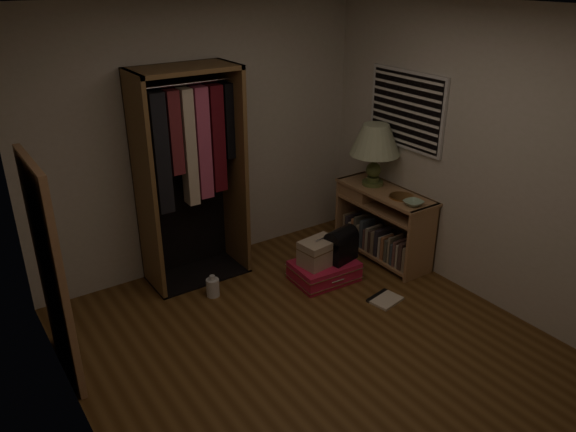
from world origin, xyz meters
The scene contains 13 objects.
ground centered at (0.00, 0.00, 0.00)m, with size 4.00×4.00×0.00m, color #543518.
room_walls centered at (0.08, 0.04, 1.50)m, with size 3.52×4.02×2.60m.
console_bookshelf centered at (1.54, 1.04, 0.39)m, with size 0.42×1.12×0.75m.
open_wardrobe centered at (-0.23, 1.77, 1.20)m, with size 0.96×0.50×2.05m.
floor_mirror centered at (-1.70, 1.00, 0.85)m, with size 0.06×0.80×1.70m.
pink_suitcase centered at (0.73, 0.96, 0.10)m, with size 0.65×0.49×0.19m.
train_case centered at (0.67, 0.97, 0.32)m, with size 0.40×0.30×0.27m.
black_bag centered at (0.90, 0.91, 0.36)m, with size 0.34×0.26×0.34m.
table_lamp centered at (1.54, 1.20, 1.22)m, with size 0.66×0.66×0.64m.
brass_tray centered at (1.54, 0.78, 0.76)m, with size 0.28×0.28×0.01m.
ceramic_bowl centered at (1.49, 0.58, 0.77)m, with size 0.18×0.18×0.04m, color #99B89C.
white_jug centered at (-0.31, 1.31, 0.09)m, with size 0.14×0.14×0.21m.
floor_book centered at (0.96, 0.34, 0.01)m, with size 0.32×0.27×0.03m.
Camera 1 is at (-2.26, -2.81, 2.86)m, focal length 35.00 mm.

